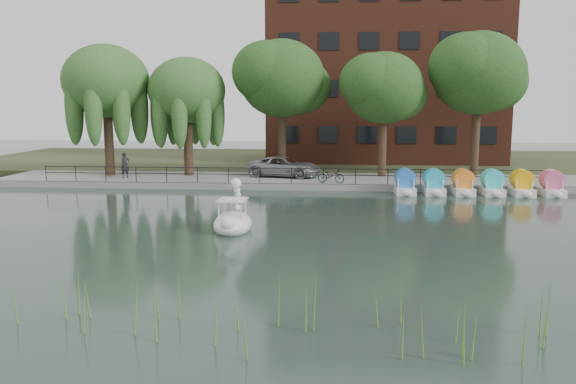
# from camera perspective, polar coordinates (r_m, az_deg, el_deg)

# --- Properties ---
(ground_plane) EXTENTS (120.00, 120.00, 0.00)m
(ground_plane) POSITION_cam_1_polar(r_m,az_deg,el_deg) (22.37, -2.07, -4.85)
(ground_plane) COLOR #3A4E47
(promenade) EXTENTS (40.00, 6.00, 0.40)m
(promenade) POSITION_cam_1_polar(r_m,az_deg,el_deg) (38.02, 0.64, 1.15)
(promenade) COLOR gray
(promenade) RESTS_ON ground_plane
(kerb) EXTENTS (40.00, 0.25, 0.40)m
(kerb) POSITION_cam_1_polar(r_m,az_deg,el_deg) (35.11, 0.32, 0.50)
(kerb) COLOR gray
(kerb) RESTS_ON ground_plane
(land_strip) EXTENTS (60.00, 22.00, 0.36)m
(land_strip) POSITION_cam_1_polar(r_m,az_deg,el_deg) (51.91, 1.66, 3.19)
(land_strip) COLOR #47512D
(land_strip) RESTS_ON ground_plane
(railing) EXTENTS (32.00, 0.05, 1.00)m
(railing) POSITION_cam_1_polar(r_m,az_deg,el_deg) (35.18, 0.35, 2.07)
(railing) COLOR black
(railing) RESTS_ON promenade
(apartment_building) EXTENTS (20.00, 10.07, 18.00)m
(apartment_building) POSITION_cam_1_polar(r_m,az_deg,el_deg) (51.92, 9.65, 13.22)
(apartment_building) COLOR #4C1E16
(apartment_building) RESTS_ON land_strip
(willow_left) EXTENTS (5.88, 5.88, 9.01)m
(willow_left) POSITION_cam_1_polar(r_m,az_deg,el_deg) (41.15, -18.00, 10.62)
(willow_left) COLOR #473323
(willow_left) RESTS_ON promenade
(willow_mid) EXTENTS (5.32, 5.32, 8.15)m
(willow_mid) POSITION_cam_1_polar(r_m,az_deg,el_deg) (39.87, -10.24, 10.08)
(willow_mid) COLOR #473323
(willow_mid) RESTS_ON promenade
(broadleaf_center) EXTENTS (6.00, 6.00, 9.25)m
(broadleaf_center) POSITION_cam_1_polar(r_m,az_deg,el_deg) (39.79, -0.62, 11.39)
(broadleaf_center) COLOR #473323
(broadleaf_center) RESTS_ON promenade
(broadleaf_right) EXTENTS (5.40, 5.40, 8.32)m
(broadleaf_right) POSITION_cam_1_polar(r_m,az_deg,el_deg) (39.27, 9.72, 10.32)
(broadleaf_right) COLOR #473323
(broadleaf_right) RESTS_ON promenade
(broadleaf_far) EXTENTS (6.30, 6.30, 9.71)m
(broadleaf_far) POSITION_cam_1_polar(r_m,az_deg,el_deg) (41.38, 18.80, 11.30)
(broadleaf_far) COLOR #473323
(broadleaf_far) RESTS_ON promenade
(minivan) EXTENTS (3.88, 6.20, 1.60)m
(minivan) POSITION_cam_1_polar(r_m,az_deg,el_deg) (38.53, -0.35, 2.75)
(minivan) COLOR gray
(minivan) RESTS_ON promenade
(bicycle) EXTENTS (1.05, 1.82, 1.00)m
(bicycle) POSITION_cam_1_polar(r_m,az_deg,el_deg) (35.60, 4.40, 1.73)
(bicycle) COLOR gray
(bicycle) RESTS_ON promenade
(pedestrian) EXTENTS (0.84, 0.85, 1.98)m
(pedestrian) POSITION_cam_1_polar(r_m,az_deg,el_deg) (39.43, -16.22, 2.81)
(pedestrian) COLOR black
(pedestrian) RESTS_ON promenade
(swan_boat) EXTENTS (1.66, 2.66, 2.15)m
(swan_boat) POSITION_cam_1_polar(r_m,az_deg,el_deg) (23.97, -5.61, -2.81)
(swan_boat) COLOR white
(swan_boat) RESTS_ON ground_plane
(pedal_boat_row) EXTENTS (9.65, 1.70, 1.40)m
(pedal_boat_row) POSITION_cam_1_polar(r_m,az_deg,el_deg) (35.06, 18.71, 0.69)
(pedal_boat_row) COLOR white
(pedal_boat_row) RESTS_ON ground_plane
(reed_bank) EXTENTS (24.00, 2.40, 1.20)m
(reed_bank) POSITION_cam_1_polar(r_m,az_deg,el_deg) (12.99, 2.07, -12.37)
(reed_bank) COLOR #669938
(reed_bank) RESTS_ON ground_plane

